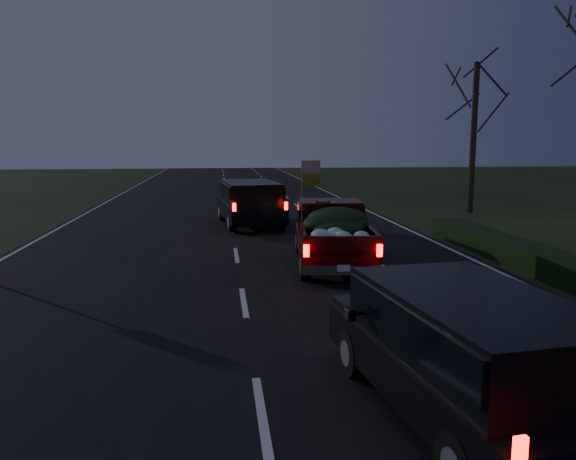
{
  "coord_description": "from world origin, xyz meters",
  "views": [
    {
      "loc": [
        -0.48,
        -11.55,
        3.4
      ],
      "look_at": [
        1.14,
        1.58,
        1.3
      ],
      "focal_mm": 35.0,
      "sensor_mm": 36.0,
      "label": 1
    }
  ],
  "objects": [
    {
      "name": "ground",
      "position": [
        0.0,
        0.0,
        0.0
      ],
      "size": [
        120.0,
        120.0,
        0.0
      ],
      "primitive_type": "plane",
      "color": "black",
      "rests_on": "ground"
    },
    {
      "name": "road_asphalt",
      "position": [
        0.0,
        0.0,
        0.01
      ],
      "size": [
        14.0,
        120.0,
        0.02
      ],
      "primitive_type": "cube",
      "color": "black",
      "rests_on": "ground"
    },
    {
      "name": "hedge_row",
      "position": [
        7.8,
        3.0,
        0.3
      ],
      "size": [
        1.0,
        10.0,
        0.6
      ],
      "primitive_type": "cube",
      "color": "black",
      "rests_on": "ground"
    },
    {
      "name": "bare_tree_far",
      "position": [
        11.5,
        14.0,
        5.23
      ],
      "size": [
        3.6,
        3.6,
        7.0
      ],
      "color": "black",
      "rests_on": "ground"
    },
    {
      "name": "pickup_truck",
      "position": [
        2.61,
        3.47,
        0.96
      ],
      "size": [
        2.37,
        5.07,
        2.57
      ],
      "rotation": [
        0.0,
        0.0,
        -0.11
      ],
      "color": "#390707",
      "rests_on": "ground"
    },
    {
      "name": "lead_suv",
      "position": [
        0.75,
        10.94,
        1.1
      ],
      "size": [
        2.62,
        5.26,
        1.46
      ],
      "rotation": [
        0.0,
        0.0,
        0.1
      ],
      "color": "black",
      "rests_on": "ground"
    },
    {
      "name": "rear_suv",
      "position": [
        2.46,
        -5.44,
        1.0
      ],
      "size": [
        2.51,
        4.81,
        1.33
      ],
      "rotation": [
        0.0,
        0.0,
        0.12
      ],
      "color": "black",
      "rests_on": "ground"
    }
  ]
}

